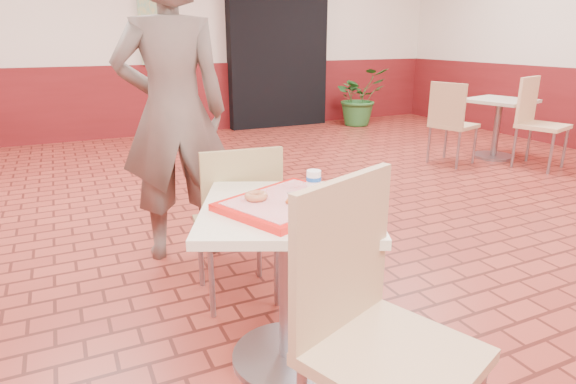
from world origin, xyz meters
name	(u,v)px	position (x,y,z in m)	size (l,w,h in m)	color
room_shell	(439,14)	(0.00, 0.00, 1.50)	(8.01, 10.01, 3.01)	maroon
wainscot_band	(423,187)	(0.00, 0.00, 0.50)	(8.00, 10.00, 1.00)	#5F1214
corridor_doorway	(278,55)	(1.20, 4.88, 1.10)	(1.60, 0.22, 2.20)	black
promo_poster	(157,20)	(-0.60, 4.94, 1.60)	(0.50, 0.03, 1.20)	gray
main_table	(288,260)	(-1.17, -0.54, 0.49)	(0.69, 0.69, 0.73)	beige
chair_main_front	(372,322)	(-1.18, -1.15, 0.55)	(0.59, 0.59, 0.99)	tan
chair_main_back	(239,218)	(-1.20, 0.02, 0.49)	(0.44, 0.44, 0.87)	tan
customer	(173,113)	(-1.33, 0.78, 0.94)	(0.68, 0.45, 1.87)	#65574F
serving_tray	(288,203)	(-1.17, -0.54, 0.75)	(0.50, 0.39, 0.03)	red
ring_donut	(256,196)	(-1.29, -0.49, 0.78)	(0.09, 0.09, 0.03)	#BC6E44
long_john_donut	(302,198)	(-1.14, -0.60, 0.78)	(0.14, 0.07, 0.04)	gold
paper_cup	(314,179)	(-1.02, -0.46, 0.80)	(0.06, 0.06, 0.08)	white
second_table	(498,118)	(2.67, 1.85, 0.47)	(0.65, 0.65, 0.69)	#B6AE93
chair_second_left	(451,119)	(1.93, 1.83, 0.51)	(0.53, 0.53, 0.91)	tan
chair_second_front	(536,118)	(2.71, 1.38, 0.54)	(0.56, 0.56, 0.97)	#E7BF8B
potted_plant	(359,97)	(2.41, 4.40, 0.46)	(0.82, 0.71, 0.91)	#266027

